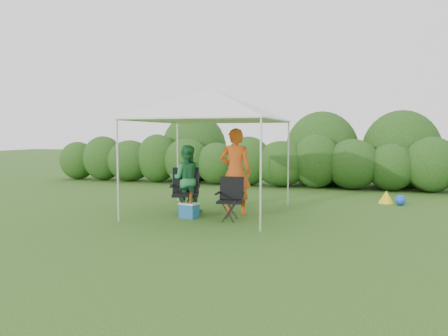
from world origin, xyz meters
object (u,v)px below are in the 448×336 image
(chair_right, at_px, (231,196))
(cooler, at_px, (189,210))
(woman, at_px, (186,179))
(man, at_px, (235,172))
(canopy, at_px, (211,105))
(chair_left, at_px, (185,188))

(chair_right, relative_size, cooler, 2.06)
(woman, bearing_deg, man, 171.07)
(canopy, bearing_deg, man, 1.82)
(woman, bearing_deg, chair_left, 91.69)
(chair_left, bearing_deg, man, -0.61)
(canopy, relative_size, cooler, 7.07)
(chair_right, xyz_separation_m, woman, (-1.21, 0.49, 0.26))
(chair_right, height_order, woman, woman)
(chair_left, distance_m, man, 1.18)
(canopy, distance_m, cooler, 2.42)
(chair_left, distance_m, woman, 0.31)
(chair_left, height_order, cooler, chair_left)
(woman, bearing_deg, cooler, 101.23)
(canopy, relative_size, chair_right, 3.43)
(chair_right, bearing_deg, chair_left, 160.52)
(canopy, height_order, chair_left, canopy)
(canopy, height_order, woman, canopy)
(chair_right, xyz_separation_m, chair_left, (-1.13, 0.26, 0.08))
(chair_left, bearing_deg, canopy, 16.58)
(man, bearing_deg, cooler, 32.64)
(man, bearing_deg, canopy, -6.45)
(cooler, bearing_deg, woman, 131.01)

